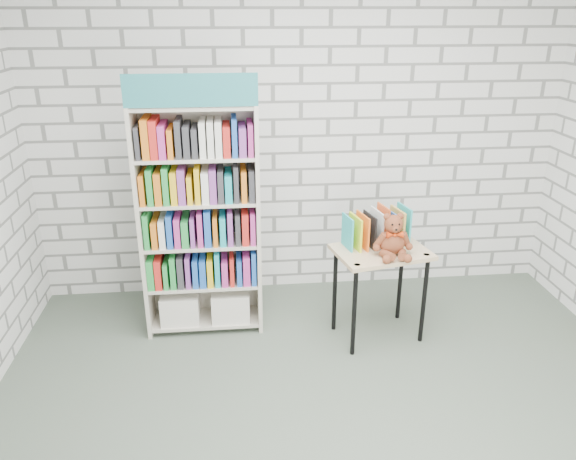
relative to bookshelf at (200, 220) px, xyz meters
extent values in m
plane|color=#4D5A4C|center=(0.84, -1.36, -0.92)|extent=(4.50, 4.50, 0.00)
cube|color=silver|center=(0.84, 0.64, 0.48)|extent=(4.50, 0.02, 2.80)
cube|color=beige|center=(-0.43, -0.01, -0.02)|extent=(0.03, 0.35, 1.80)
cube|color=beige|center=(0.43, -0.01, -0.02)|extent=(0.03, 0.35, 1.80)
cube|color=beige|center=(0.00, 0.16, -0.02)|extent=(0.90, 0.02, 1.80)
cube|color=teal|center=(0.00, -0.17, 0.99)|extent=(0.90, 0.02, 0.22)
cube|color=beige|center=(0.00, -0.01, -0.86)|extent=(0.84, 0.33, 0.02)
cube|color=beige|center=(0.00, -0.01, -0.52)|extent=(0.84, 0.33, 0.02)
cube|color=beige|center=(0.00, -0.01, -0.18)|extent=(0.84, 0.33, 0.02)
cube|color=beige|center=(0.00, -0.01, 0.16)|extent=(0.84, 0.33, 0.02)
cube|color=beige|center=(0.00, -0.01, 0.50)|extent=(0.84, 0.33, 0.02)
cube|color=beige|center=(0.00, -0.01, 0.86)|extent=(0.84, 0.33, 0.02)
cube|color=silver|center=(-0.20, -0.01, -0.73)|extent=(0.30, 0.29, 0.24)
cube|color=silver|center=(0.20, -0.01, -0.73)|extent=(0.30, 0.29, 0.24)
cube|color=#19A5B2|center=(0.00, -0.02, -0.39)|extent=(0.84, 0.29, 0.24)
cube|color=white|center=(0.00, -0.02, -0.05)|extent=(0.84, 0.29, 0.24)
cube|color=purple|center=(0.00, -0.02, 0.29)|extent=(0.84, 0.29, 0.24)
cube|color=#333338|center=(0.00, -0.02, 0.63)|extent=(0.84, 0.29, 0.24)
cube|color=tan|center=(1.34, -0.29, -0.20)|extent=(0.77, 0.61, 0.03)
cylinder|color=black|center=(1.10, -0.53, -0.57)|extent=(0.03, 0.03, 0.70)
cylinder|color=black|center=(1.02, -0.17, -0.57)|extent=(0.03, 0.03, 0.70)
cylinder|color=black|center=(1.66, -0.41, -0.57)|extent=(0.03, 0.03, 0.70)
cylinder|color=black|center=(1.58, -0.05, -0.57)|extent=(0.03, 0.03, 0.70)
cylinder|color=black|center=(1.11, -0.52, -0.19)|extent=(0.05, 0.05, 0.01)
cylinder|color=black|center=(1.65, -0.40, -0.19)|extent=(0.05, 0.05, 0.01)
cube|color=#28ADB1|center=(1.09, -0.23, -0.04)|extent=(0.06, 0.21, 0.28)
cube|color=#CDE223|center=(1.15, -0.22, -0.04)|extent=(0.06, 0.21, 0.28)
cube|color=orange|center=(1.21, -0.21, -0.04)|extent=(0.06, 0.21, 0.28)
cube|color=black|center=(1.26, -0.19, -0.04)|extent=(0.06, 0.21, 0.28)
cube|color=white|center=(1.32, -0.18, -0.04)|extent=(0.06, 0.21, 0.28)
cube|color=orange|center=(1.37, -0.17, -0.04)|extent=(0.06, 0.21, 0.28)
cube|color=blue|center=(1.43, -0.16, -0.04)|extent=(0.06, 0.21, 0.28)
cube|color=gold|center=(1.49, -0.14, -0.04)|extent=(0.06, 0.21, 0.28)
cube|color=#28ADB1|center=(1.54, -0.13, -0.04)|extent=(0.06, 0.21, 0.28)
ellipsoid|color=brown|center=(1.39, -0.36, -0.09)|extent=(0.19, 0.16, 0.19)
sphere|color=brown|center=(1.39, -0.37, 0.05)|extent=(0.13, 0.13, 0.13)
sphere|color=brown|center=(1.34, -0.35, 0.11)|extent=(0.05, 0.05, 0.05)
sphere|color=brown|center=(1.44, -0.36, 0.11)|extent=(0.05, 0.05, 0.05)
sphere|color=brown|center=(1.39, -0.42, 0.03)|extent=(0.05, 0.05, 0.05)
sphere|color=black|center=(1.37, -0.42, 0.07)|extent=(0.02, 0.02, 0.02)
sphere|color=black|center=(1.42, -0.42, 0.07)|extent=(0.02, 0.02, 0.02)
sphere|color=black|center=(1.39, -0.45, 0.04)|extent=(0.02, 0.02, 0.02)
cylinder|color=brown|center=(1.30, -0.38, -0.06)|extent=(0.09, 0.08, 0.13)
cylinder|color=brown|center=(1.49, -0.38, -0.06)|extent=(0.09, 0.08, 0.13)
sphere|color=brown|center=(1.27, -0.39, -0.12)|extent=(0.05, 0.05, 0.05)
sphere|color=brown|center=(1.51, -0.40, -0.12)|extent=(0.05, 0.05, 0.05)
cylinder|color=brown|center=(1.34, -0.46, -0.15)|extent=(0.10, 0.15, 0.08)
cylinder|color=brown|center=(1.45, -0.46, -0.15)|extent=(0.10, 0.15, 0.08)
sphere|color=brown|center=(1.32, -0.52, -0.15)|extent=(0.06, 0.06, 0.06)
sphere|color=brown|center=(1.47, -0.52, -0.15)|extent=(0.06, 0.06, 0.06)
cone|color=red|center=(1.36, -0.42, -0.01)|extent=(0.05, 0.05, 0.05)
cone|color=red|center=(1.42, -0.42, -0.01)|extent=(0.05, 0.05, 0.05)
sphere|color=red|center=(1.39, -0.42, -0.01)|extent=(0.03, 0.03, 0.03)
camera|label=1|loc=(0.26, -4.02, 1.52)|focal=35.00mm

